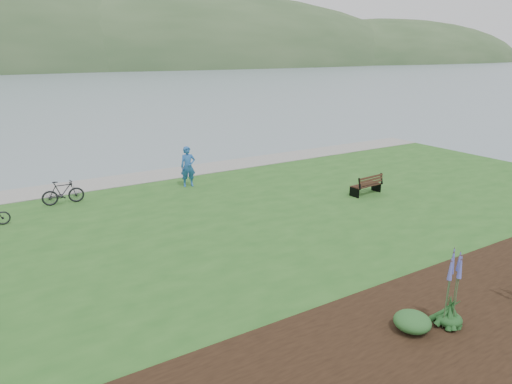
% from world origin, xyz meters
% --- Properties ---
extents(ground, '(600.00, 600.00, 0.00)m').
position_xyz_m(ground, '(0.00, 0.00, 0.00)').
color(ground, slate).
rests_on(ground, ground).
extents(lawn, '(34.00, 20.00, 0.40)m').
position_xyz_m(lawn, '(0.00, -2.00, 0.20)').
color(lawn, '#24531D').
rests_on(lawn, ground).
extents(shoreline_path, '(34.00, 2.20, 0.03)m').
position_xyz_m(shoreline_path, '(0.00, 6.90, 0.42)').
color(shoreline_path, gray).
rests_on(shoreline_path, lawn).
extents(far_hillside, '(580.00, 80.00, 38.00)m').
position_xyz_m(far_hillside, '(20.00, 170.00, 0.00)').
color(far_hillside, '#324D2B').
rests_on(far_hillside, ground).
extents(park_bench, '(1.58, 0.75, 0.95)m').
position_xyz_m(park_bench, '(5.22, -1.26, 0.87)').
color(park_bench, black).
rests_on(park_bench, lawn).
extents(person, '(0.94, 0.75, 2.28)m').
position_xyz_m(person, '(-1.13, 4.24, 1.54)').
color(person, '#22569E').
rests_on(person, lawn).
extents(bicycle_b, '(0.58, 1.72, 1.02)m').
position_xyz_m(bicycle_b, '(-6.75, 4.54, 0.91)').
color(bicycle_b, black).
rests_on(bicycle_b, lawn).
extents(echium_4, '(0.62, 0.62, 2.33)m').
position_xyz_m(echium_4, '(-0.63, -9.83, 1.40)').
color(echium_4, '#153C19').
rests_on(echium_4, garden_bed).
extents(shrub_0, '(0.86, 0.86, 0.43)m').
position_xyz_m(shrub_0, '(-1.53, -9.52, 0.65)').
color(shrub_0, '#1E4C21').
rests_on(shrub_0, garden_bed).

